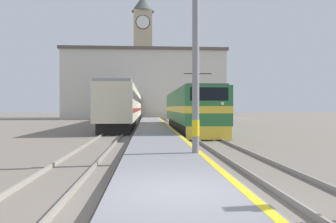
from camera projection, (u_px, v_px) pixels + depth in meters
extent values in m
plane|color=#70665B|center=(152.00, 126.00, 36.45)|extent=(200.00, 200.00, 0.00)
cube|color=slate|center=(153.00, 127.00, 31.46)|extent=(2.89, 140.00, 0.39)
cube|color=yellow|center=(167.00, 124.00, 31.54)|extent=(0.20, 140.00, 0.00)
cube|color=#70665B|center=(185.00, 128.00, 31.66)|extent=(2.83, 140.00, 0.02)
cube|color=gray|center=(178.00, 128.00, 31.61)|extent=(0.07, 140.00, 0.14)
cube|color=gray|center=(193.00, 127.00, 31.71)|extent=(0.07, 140.00, 0.14)
cube|color=#70665B|center=(121.00, 129.00, 31.26)|extent=(2.83, 140.00, 0.02)
cube|color=gray|center=(114.00, 128.00, 31.21)|extent=(0.07, 140.00, 0.14)
cube|color=gray|center=(129.00, 128.00, 31.31)|extent=(0.07, 140.00, 0.14)
cube|color=black|center=(189.00, 126.00, 28.49)|extent=(2.46, 16.61, 0.90)
cube|color=#286B38|center=(189.00, 106.00, 28.47)|extent=(2.90, 18.06, 2.48)
cube|color=gold|center=(189.00, 109.00, 28.48)|extent=(2.92, 18.08, 0.44)
cube|color=gold|center=(209.00, 133.00, 19.63)|extent=(2.76, 0.30, 0.81)
cube|color=black|center=(209.00, 94.00, 19.52)|extent=(2.32, 0.12, 0.80)
sphere|color=white|center=(196.00, 103.00, 19.43)|extent=(0.20, 0.20, 0.20)
sphere|color=white|center=(222.00, 104.00, 19.54)|extent=(0.20, 0.20, 0.20)
cube|color=#4C4C51|center=(190.00, 91.00, 28.46)|extent=(2.61, 17.15, 0.12)
cylinder|color=#333333|center=(198.00, 80.00, 23.60)|extent=(0.06, 0.63, 1.03)
cylinder|color=#333333|center=(197.00, 81.00, 24.30)|extent=(0.06, 0.63, 1.03)
cube|color=#262626|center=(198.00, 74.00, 23.94)|extent=(2.03, 0.08, 0.06)
cube|color=black|center=(127.00, 120.00, 40.78)|extent=(2.46, 34.74, 0.90)
cube|color=beige|center=(127.00, 105.00, 40.75)|extent=(2.90, 36.18, 2.96)
cube|color=black|center=(127.00, 100.00, 40.75)|extent=(2.92, 35.46, 0.64)
cube|color=maroon|center=(127.00, 109.00, 40.76)|extent=(2.92, 35.46, 0.36)
cube|color=gray|center=(127.00, 92.00, 40.73)|extent=(2.67, 36.18, 0.20)
cylinder|color=gray|center=(196.00, 47.00, 11.81)|extent=(0.25, 0.25, 7.66)
cylinder|color=yellow|center=(196.00, 128.00, 11.85)|extent=(0.27, 0.27, 0.60)
cube|color=tan|center=(143.00, 65.00, 67.80)|extent=(3.73, 3.73, 21.85)
cylinder|color=black|center=(143.00, 22.00, 65.82)|extent=(2.91, 0.06, 2.91)
cylinder|color=white|center=(143.00, 22.00, 65.79)|extent=(2.61, 0.10, 2.61)
cone|color=#47514C|center=(143.00, 4.00, 67.65)|extent=(4.66, 4.66, 3.36)
cube|color=beige|center=(145.00, 86.00, 59.13)|extent=(28.45, 6.77, 11.93)
cube|color=#564C47|center=(145.00, 51.00, 59.05)|extent=(29.05, 7.37, 0.50)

